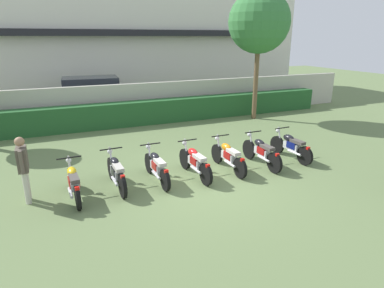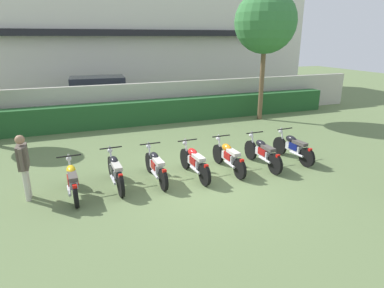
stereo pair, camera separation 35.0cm
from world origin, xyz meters
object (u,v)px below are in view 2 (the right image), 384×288
at_px(motorcycle_in_row_3, 194,162).
at_px(motorcycle_in_row_5, 263,152).
at_px(motorcycle_in_row_0, 72,180).
at_px(inspector_person, 23,162).
at_px(tree_far_side, 266,22).
at_px(motorcycle_in_row_1, 115,171).
at_px(motorcycle_in_row_6, 293,147).
at_px(parked_car, 102,95).
at_px(motorcycle_in_row_2, 156,166).
at_px(motorcycle_in_row_4, 228,156).

relative_size(motorcycle_in_row_3, motorcycle_in_row_5, 0.99).
bearing_deg(motorcycle_in_row_0, inspector_person, 72.62).
relative_size(tree_far_side, inspector_person, 3.58).
bearing_deg(motorcycle_in_row_5, inspector_person, 87.08).
bearing_deg(motorcycle_in_row_1, motorcycle_in_row_6, -92.57).
bearing_deg(parked_car, tree_far_side, -26.66).
distance_m(motorcycle_in_row_2, motorcycle_in_row_4, 2.21).
distance_m(parked_car, inspector_person, 9.83).
height_order(motorcycle_in_row_0, inspector_person, inspector_person).
relative_size(tree_far_side, motorcycle_in_row_6, 3.15).
bearing_deg(parked_car, motorcycle_in_row_3, -77.25).
bearing_deg(motorcycle_in_row_5, tree_far_side, -32.41).
height_order(tree_far_side, motorcycle_in_row_5, tree_far_side).
bearing_deg(motorcycle_in_row_0, motorcycle_in_row_1, -83.08).
relative_size(motorcycle_in_row_0, motorcycle_in_row_1, 0.96).
xyz_separation_m(motorcycle_in_row_1, motorcycle_in_row_4, (3.31, -0.06, -0.01)).
height_order(motorcycle_in_row_3, motorcycle_in_row_4, motorcycle_in_row_3).
distance_m(motorcycle_in_row_4, motorcycle_in_row_5, 1.13).
relative_size(motorcycle_in_row_1, motorcycle_in_row_2, 0.98).
bearing_deg(motorcycle_in_row_5, motorcycle_in_row_3, 88.33).
distance_m(tree_far_side, motorcycle_in_row_0, 11.15).
bearing_deg(tree_far_side, motorcycle_in_row_0, -148.21).
distance_m(motorcycle_in_row_5, motorcycle_in_row_6, 1.22).
xyz_separation_m(motorcycle_in_row_4, inspector_person, (-5.44, 0.15, 0.52)).
relative_size(parked_car, motorcycle_in_row_2, 2.41).
distance_m(parked_car, motorcycle_in_row_4, 9.88).
bearing_deg(motorcycle_in_row_2, motorcycle_in_row_0, 93.27).
bearing_deg(parked_car, motorcycle_in_row_6, -58.57).
distance_m(motorcycle_in_row_3, motorcycle_in_row_6, 3.45).
bearing_deg(motorcycle_in_row_4, motorcycle_in_row_6, -90.72).
xyz_separation_m(motorcycle_in_row_0, motorcycle_in_row_4, (4.39, 0.12, 0.01)).
distance_m(tree_far_side, motorcycle_in_row_1, 10.21).
xyz_separation_m(motorcycle_in_row_4, motorcycle_in_row_6, (2.34, 0.03, 0.00)).
bearing_deg(motorcycle_in_row_6, inspector_person, 84.69).
bearing_deg(motorcycle_in_row_5, motorcycle_in_row_0, 89.52).
bearing_deg(motorcycle_in_row_6, motorcycle_in_row_0, 86.85).
xyz_separation_m(motorcycle_in_row_3, inspector_person, (-4.33, 0.20, 0.52)).
relative_size(parked_car, motorcycle_in_row_1, 2.46).
relative_size(motorcycle_in_row_4, motorcycle_in_row_5, 0.99).
relative_size(motorcycle_in_row_1, motorcycle_in_row_4, 0.96).
relative_size(tree_far_side, motorcycle_in_row_3, 3.02).
xyz_separation_m(parked_car, tree_far_side, (7.00, -4.18, 3.52)).
distance_m(motorcycle_in_row_0, motorcycle_in_row_6, 6.74).
height_order(motorcycle_in_row_1, motorcycle_in_row_6, motorcycle_in_row_1).
relative_size(motorcycle_in_row_3, motorcycle_in_row_6, 1.04).
height_order(motorcycle_in_row_2, motorcycle_in_row_4, motorcycle_in_row_4).
relative_size(parked_car, inspector_person, 2.82).
bearing_deg(motorcycle_in_row_6, motorcycle_in_row_4, 86.26).
bearing_deg(motorcycle_in_row_6, motorcycle_in_row_1, 85.20).
xyz_separation_m(motorcycle_in_row_0, motorcycle_in_row_1, (1.08, 0.19, 0.02)).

